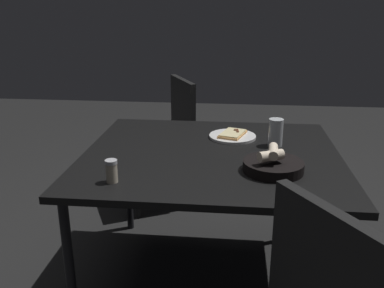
% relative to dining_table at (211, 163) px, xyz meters
% --- Properties ---
extents(ground, '(8.00, 8.00, 0.00)m').
position_rel_dining_table_xyz_m(ground, '(0.00, 0.00, -0.66)').
color(ground, black).
extents(dining_table, '(1.20, 1.08, 0.71)m').
position_rel_dining_table_xyz_m(dining_table, '(0.00, 0.00, 0.00)').
color(dining_table, black).
rests_on(dining_table, ground).
extents(pizza_plate, '(0.24, 0.24, 0.04)m').
position_rel_dining_table_xyz_m(pizza_plate, '(-0.10, -0.24, 0.06)').
color(pizza_plate, silver).
rests_on(pizza_plate, dining_table).
extents(bread_basket, '(0.25, 0.25, 0.11)m').
position_rel_dining_table_xyz_m(bread_basket, '(-0.27, 0.21, 0.08)').
color(bread_basket, black).
rests_on(bread_basket, dining_table).
extents(beer_glass, '(0.07, 0.07, 0.13)m').
position_rel_dining_table_xyz_m(beer_glass, '(-0.31, -0.13, 0.11)').
color(beer_glass, silver).
rests_on(beer_glass, dining_table).
extents(pepper_shaker, '(0.05, 0.05, 0.09)m').
position_rel_dining_table_xyz_m(pepper_shaker, '(0.37, 0.38, 0.09)').
color(pepper_shaker, '#BFB299').
rests_on(pepper_shaker, dining_table).
extents(chair_near, '(0.59, 0.59, 0.88)m').
position_rel_dining_table_xyz_m(chair_near, '(0.36, -0.91, -0.15)').
color(chair_near, black).
rests_on(chair_near, ground).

